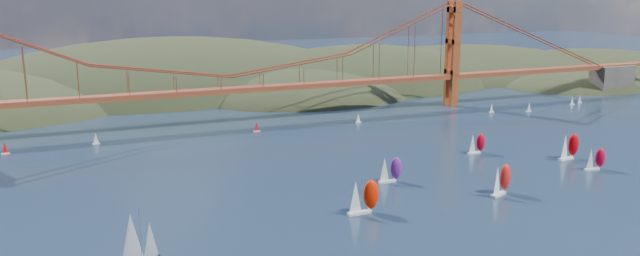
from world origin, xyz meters
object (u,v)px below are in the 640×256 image
at_px(racer_2, 595,158).
at_px(racer_rwb, 390,169).
at_px(racer_3, 476,143).
at_px(racer_4, 569,146).
at_px(racer_0, 363,196).
at_px(sloop_navy, 137,239).
at_px(racer_1, 501,179).

bearing_deg(racer_2, racer_rwb, 174.66).
xyz_separation_m(racer_3, racer_4, (26.53, -19.66, 1.05)).
bearing_deg(racer_0, racer_rwb, 45.72).
distance_m(racer_0, racer_2, 93.80).
relative_size(racer_0, racer_2, 1.25).
xyz_separation_m(racer_4, racer_rwb, (-74.15, 0.56, -0.70)).
xyz_separation_m(sloop_navy, racer_1, (108.20, 7.52, -0.88)).
bearing_deg(racer_0, sloop_navy, -173.36).
distance_m(racer_1, racer_4, 54.13).
bearing_deg(racer_4, racer_rwb, 169.69).
xyz_separation_m(racer_3, racer_rwb, (-47.61, -19.10, 0.35)).
height_order(sloop_navy, racer_1, sloop_navy).
relative_size(racer_2, racer_4, 0.80).
height_order(racer_1, racer_4, racer_4).
height_order(racer_0, racer_2, racer_0).
height_order(racer_3, racer_rwb, racer_rwb).
height_order(racer_2, racer_4, racer_4).
relative_size(sloop_navy, racer_2, 1.54).
bearing_deg(racer_4, racer_2, -105.86).
bearing_deg(racer_3, sloop_navy, -162.71).
distance_m(sloop_navy, racer_1, 108.47).
height_order(racer_1, racer_3, racer_1).
distance_m(racer_1, racer_rwb, 34.87).
relative_size(racer_0, racer_rwb, 1.17).
distance_m(racer_2, racer_4, 14.12).
bearing_deg(racer_2, racer_4, 90.01).
distance_m(racer_2, racer_rwb, 74.12).
bearing_deg(racer_rwb, sloop_navy, -157.21).
bearing_deg(racer_0, racer_2, 3.28).
xyz_separation_m(racer_2, racer_rwb, (-72.68, 14.57, 0.30)).
relative_size(racer_1, racer_3, 1.24).
bearing_deg(sloop_navy, racer_1, 15.13).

